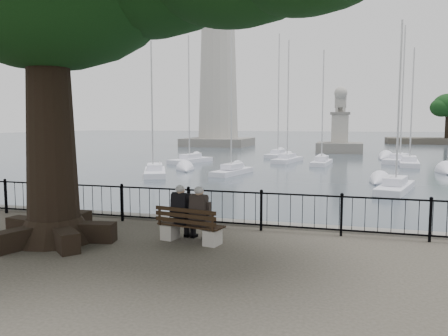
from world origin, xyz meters
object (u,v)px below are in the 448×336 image
(person_right, at_px, (202,217))
(person_left, at_px, (183,215))
(lighthouse, at_px, (218,64))
(lion_monument, at_px, (340,136))
(bench, at_px, (190,230))

(person_right, bearing_deg, person_left, 168.91)
(lighthouse, distance_m, lion_monument, 25.99)
(person_left, xyz_separation_m, lighthouse, (-17.41, 60.93, 11.88))
(person_left, distance_m, person_right, 0.50)
(person_left, bearing_deg, person_right, -11.09)
(lighthouse, bearing_deg, person_left, -74.05)
(person_left, height_order, person_right, same)
(bench, height_order, person_left, person_left)
(person_left, xyz_separation_m, person_right, (0.49, -0.10, 0.00))
(person_right, relative_size, lighthouse, 0.04)
(bench, relative_size, person_right, 1.24)
(person_left, bearing_deg, bench, -32.73)
(person_right, height_order, lion_monument, lion_monument)
(bench, xyz_separation_m, lion_monument, (2.38, 49.00, 0.81))
(person_left, bearing_deg, lighthouse, 105.95)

